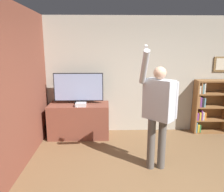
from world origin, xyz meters
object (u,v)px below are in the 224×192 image
Objects in this scene: game_console at (81,105)px; bookshelf at (207,106)px; person at (158,108)px; television at (79,88)px.

game_console is 0.18× the size of bookshelf.
game_console is at bearing -176.54° from person.
person reaches higher than television.
television reaches higher than game_console.
bookshelf is at bearing 90.11° from person.
person is (1.45, -1.46, -0.07)m from television.
person reaches higher than bookshelf.
bookshelf is (2.95, 0.37, -0.17)m from game_console.
television is at bearing 179.50° from person.
bookshelf is (3.02, 0.12, -0.49)m from television.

